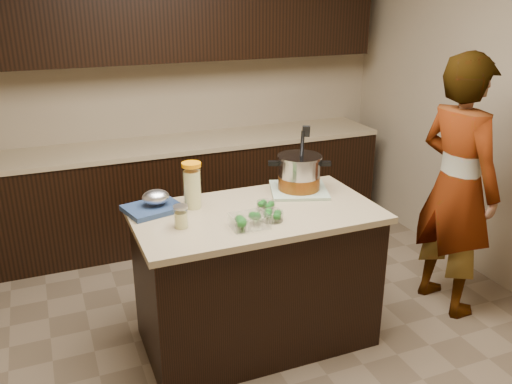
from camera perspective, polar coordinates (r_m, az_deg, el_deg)
ground_plane at (r=3.68m, az=0.00°, el=-15.04°), size 4.00×4.00×0.00m
room_shell at (r=3.02m, az=0.00°, el=12.43°), size 4.04×4.04×2.72m
back_cabinets at (r=4.80m, az=-7.94°, el=5.89°), size 3.60×0.63×2.33m
island at (r=3.44m, az=0.00°, el=-8.90°), size 1.46×0.81×0.90m
dish_towel at (r=3.55m, az=4.52°, el=0.22°), size 0.46×0.46×0.02m
stock_pot at (r=3.52m, az=4.56°, el=1.82°), size 0.38×0.38×0.41m
lemonade_pitcher at (r=3.26m, az=-6.73°, el=0.51°), size 0.12×0.12×0.28m
mason_jar at (r=3.02m, az=-7.90°, el=-2.64°), size 0.09×0.09×0.14m
broccoli_tub_left at (r=3.25m, az=1.05°, el=-1.45°), size 0.14×0.14×0.05m
broccoli_tub_right at (r=3.10m, az=1.76°, el=-2.57°), size 0.13×0.13×0.06m
broccoli_tub_rect at (r=3.01m, az=-0.73°, el=-3.10°), size 0.21×0.16×0.07m
blue_tray at (r=3.28m, az=-10.67°, el=-1.25°), size 0.37×0.32×0.12m
person at (r=3.89m, az=20.41°, el=0.55°), size 0.48×0.69×1.79m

